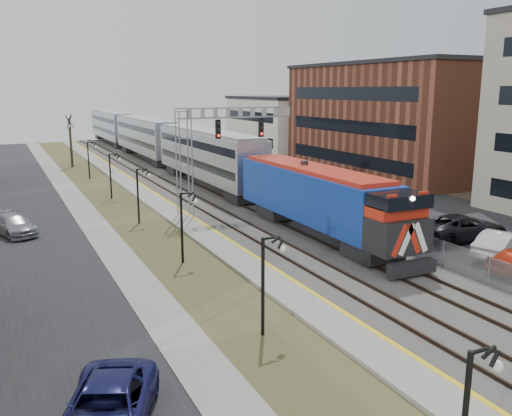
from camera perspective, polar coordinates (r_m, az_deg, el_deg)
street_west at (r=45.58m, az=-23.50°, el=-0.59°), size 7.00×120.00×0.04m
sidewalk at (r=45.92m, az=-17.90°, el=-0.04°), size 2.00×120.00×0.08m
grass_median at (r=46.39m, az=-14.24°, el=0.29°), size 4.00×120.00×0.06m
platform at (r=47.03m, az=-10.67°, el=0.73°), size 2.00×120.00×0.24m
ballast_bed at (r=48.52m, az=-4.96°, el=1.23°), size 8.00×120.00×0.20m
parking_lot at (r=53.86m, az=7.07°, el=2.21°), size 16.00×120.00×0.04m
platform_edge at (r=47.23m, az=-9.64°, el=0.98°), size 0.24×120.00×0.01m
track_near at (r=47.83m, az=-7.21°, el=1.24°), size 1.58×120.00×0.15m
track_far at (r=49.02m, az=-3.32°, el=1.58°), size 1.58×120.00×0.15m
train at (r=67.18m, az=-9.82°, el=6.64°), size 3.00×85.85×5.33m
signal_gantry at (r=40.26m, az=-5.27°, el=6.83°), size 9.00×1.07×8.15m
lampposts at (r=30.13m, az=-7.99°, el=-2.05°), size 0.14×62.14×4.00m
fence at (r=50.00m, az=-0.47°, el=2.43°), size 0.04×120.00×1.60m
buildings_east at (r=59.12m, az=20.95°, el=8.54°), size 16.00×76.00×15.00m
bare_trees at (r=48.96m, az=-25.33°, el=3.28°), size 12.30×42.30×5.95m
car_lot_b at (r=33.84m, az=24.43°, el=-3.56°), size 5.14×3.33×1.60m
car_lot_c at (r=36.87m, az=20.89°, el=-1.98°), size 6.10×3.20×1.64m
car_lot_d at (r=46.54m, az=5.51°, el=1.50°), size 5.22×3.39×1.41m
car_lot_e at (r=43.28m, az=10.15°, el=0.46°), size 3.82×1.60×1.29m
car_lot_f at (r=53.07m, az=3.02°, el=2.93°), size 4.76×2.68×1.49m
car_street_a at (r=16.58m, az=-15.43°, el=-19.94°), size 4.14×5.61×1.42m
car_street_b at (r=39.18m, az=-24.19°, el=-1.69°), size 3.25×4.88×1.31m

